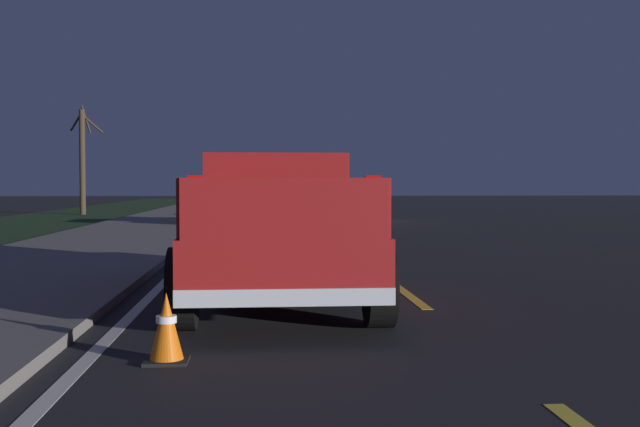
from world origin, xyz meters
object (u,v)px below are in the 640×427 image
Objects in this scene: pickup_truck at (276,228)px; sedan_tan at (269,204)px; traffic_cone_near at (166,328)px; bare_tree_far at (83,158)px; sedan_white at (352,202)px.

pickup_truck is 16.59m from sedan_tan.
pickup_truck is 9.37× the size of traffic_cone_near.
pickup_truck is 1.23× the size of sedan_tan.
traffic_cone_near is at bearing -166.22° from bare_tree_far.
sedan_tan is (16.59, -0.07, -0.13)m from pickup_truck.
sedan_white is at bearing -123.19° from bare_tree_far.
traffic_cone_near is at bearing 169.80° from sedan_white.
sedan_tan and sedan_white have the same top height.
sedan_tan is 7.61× the size of traffic_cone_near.
bare_tree_far is 9.20× the size of traffic_cone_near.
sedan_white is 14.77m from bare_tree_far.
sedan_tan is at bearing 140.89° from sedan_white.
sedan_tan is 20.17m from traffic_cone_near.
pickup_truck reaches higher than sedan_white.
sedan_white is (4.07, -3.31, 0.00)m from sedan_tan.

